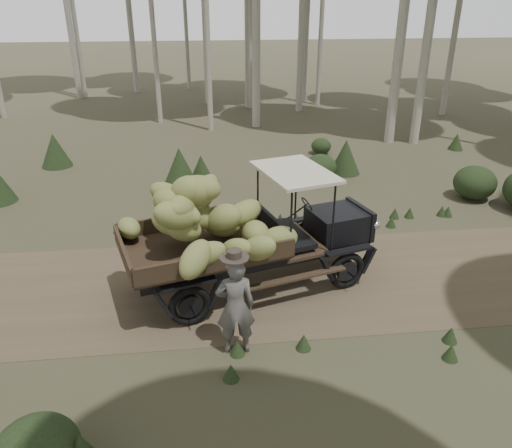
% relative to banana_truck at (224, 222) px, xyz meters
% --- Properties ---
extents(ground, '(120.00, 120.00, 0.00)m').
position_rel_banana_truck_xyz_m(ground, '(2.68, 0.25, -1.58)').
color(ground, '#473D2B').
rests_on(ground, ground).
extents(dirt_track, '(70.00, 4.00, 0.01)m').
position_rel_banana_truck_xyz_m(dirt_track, '(2.68, 0.25, -1.58)').
color(dirt_track, brown).
rests_on(dirt_track, ground).
extents(banana_truck, '(5.52, 3.38, 2.70)m').
position_rel_banana_truck_xyz_m(banana_truck, '(0.00, 0.00, 0.00)').
color(banana_truck, black).
rests_on(banana_truck, ground).
extents(farmer, '(0.65, 0.48, 1.94)m').
position_rel_banana_truck_xyz_m(farmer, '(0.07, -1.85, -0.67)').
color(farmer, '#52504B').
rests_on(farmer, ground).
extents(undergrowth, '(21.91, 21.73, 1.36)m').
position_rel_banana_truck_xyz_m(undergrowth, '(2.61, -0.33, -1.04)').
color(undergrowth, '#233319').
rests_on(undergrowth, ground).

